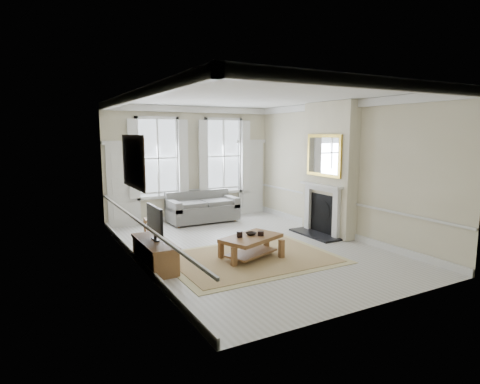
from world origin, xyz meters
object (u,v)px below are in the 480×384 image
side_table (153,223)px  sofa (202,209)px  coffee_table (251,240)px  tv_stand (155,254)px

side_table → sofa: bearing=31.2°
side_table → coffee_table: 2.98m
tv_stand → side_table: bearing=74.2°
sofa → side_table: sofa is taller
sofa → side_table: size_ratio=4.10×
side_table → coffee_table: size_ratio=0.33×
coffee_table → side_table: bearing=94.7°
sofa → tv_stand: 4.14m
side_table → coffee_table: side_table is taller
side_table → tv_stand: (-0.63, -2.24, -0.12)m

